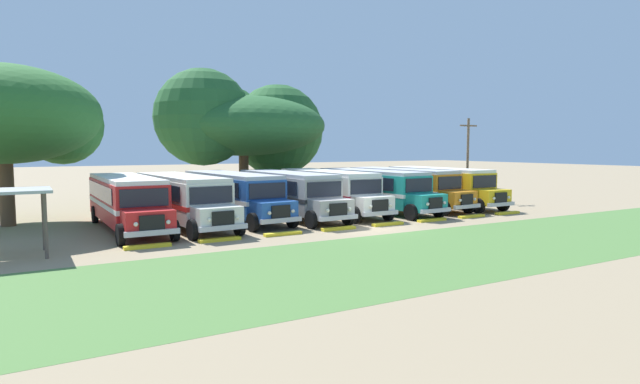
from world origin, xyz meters
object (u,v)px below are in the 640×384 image
parked_bus_slot_5 (374,188)px  parked_bus_slot_3 (288,192)px  parked_bus_slot_7 (440,184)px  parked_bus_slot_0 (127,200)px  parked_bus_slot_4 (329,189)px  utility_pole (468,157)px  waiting_shelter (0,197)px  broad_shade_tree (243,125)px  parked_bus_slot_1 (182,197)px  parked_bus_slot_6 (404,186)px  parked_bus_slot_2 (233,194)px

parked_bus_slot_5 → parked_bus_slot_3: bearing=-95.6°
parked_bus_slot_3 → parked_bus_slot_7: bearing=89.6°
parked_bus_slot_0 → parked_bus_slot_3: size_ratio=1.00×
parked_bus_slot_4 → utility_pole: bearing=94.5°
parked_bus_slot_7 → waiting_shelter: bearing=-79.0°
parked_bus_slot_4 → broad_shade_tree: size_ratio=0.67×
parked_bus_slot_1 → broad_shade_tree: bearing=142.8°
parked_bus_slot_6 → parked_bus_slot_5: bearing=-83.7°
parked_bus_slot_6 → utility_pole: 7.77m
waiting_shelter → parked_bus_slot_4: bearing=17.1°
parked_bus_slot_0 → broad_shade_tree: bearing=137.9°
parked_bus_slot_0 → broad_shade_tree: broad_shade_tree is taller
utility_pole → parked_bus_slot_0: bearing=-176.9°
parked_bus_slot_0 → parked_bus_slot_6: bearing=90.5°
parked_bus_slot_2 → parked_bus_slot_3: size_ratio=1.01×
parked_bus_slot_5 → parked_bus_slot_2: bearing=-98.8°
parked_bus_slot_2 → broad_shade_tree: size_ratio=0.68×
parked_bus_slot_2 → parked_bus_slot_3: same height
parked_bus_slot_0 → waiting_shelter: (-5.59, -5.24, 0.87)m
parked_bus_slot_1 → parked_bus_slot_4: size_ratio=1.01×
parked_bus_slot_1 → parked_bus_slot_7: (19.70, 0.42, 0.00)m
parked_bus_slot_3 → parked_bus_slot_6: same height
parked_bus_slot_2 → parked_bus_slot_6: 13.02m
parked_bus_slot_4 → waiting_shelter: bearing=-72.6°
parked_bus_slot_7 → waiting_shelter: size_ratio=3.01×
parked_bus_slot_5 → parked_bus_slot_6: bearing=97.2°
parked_bus_slot_0 → parked_bus_slot_2: (6.25, 0.69, 0.00)m
parked_bus_slot_3 → parked_bus_slot_6: 9.61m
parked_bus_slot_2 → parked_bus_slot_4: same height
parked_bus_slot_1 → parked_bus_slot_7: size_ratio=1.01×
parked_bus_slot_2 → parked_bus_slot_4: bearing=83.4°
parked_bus_slot_6 → parked_bus_slot_7: size_ratio=1.01×
parked_bus_slot_7 → parked_bus_slot_1: bearing=-88.7°
parked_bus_slot_5 → broad_shade_tree: bearing=-168.1°
parked_bus_slot_4 → parked_bus_slot_6: 6.36m
parked_bus_slot_4 → utility_pole: size_ratio=1.61×
parked_bus_slot_1 → parked_bus_slot_6: same height
parked_bus_slot_5 → parked_bus_slot_6: (3.13, 0.60, 0.00)m
parked_bus_slot_2 → parked_bus_slot_4: size_ratio=1.01×
parked_bus_slot_2 → waiting_shelter: parked_bus_slot_2 is taller
parked_bus_slot_1 → parked_bus_slot_6: 16.37m
parked_bus_slot_2 → parked_bus_slot_7: (16.36, -0.48, 0.00)m
utility_pole → parked_bus_slot_7: bearing=-162.9°
parked_bus_slot_7 → utility_pole: size_ratio=1.61×
parked_bus_slot_6 → broad_shade_tree: 15.90m
parked_bus_slot_0 → broad_shade_tree: size_ratio=0.67×
parked_bus_slot_7 → parked_bus_slot_4: bearing=-91.3°
parked_bus_slot_6 → waiting_shelter: parked_bus_slot_6 is taller
utility_pole → parked_bus_slot_1: bearing=-176.0°
parked_bus_slot_4 → parked_bus_slot_5: same height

